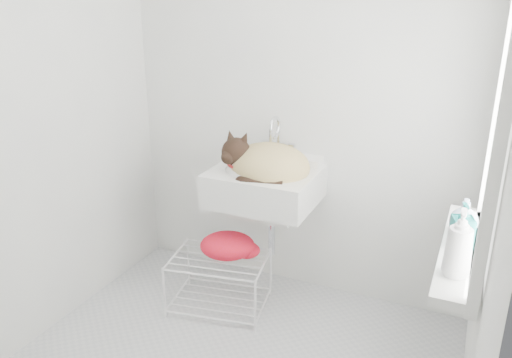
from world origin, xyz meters
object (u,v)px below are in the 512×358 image
at_px(cat, 266,164).
at_px(wire_rack, 219,284).
at_px(bottle_b, 460,246).
at_px(sink, 265,170).
at_px(bottle_c, 462,232).
at_px(bottle_a, 455,275).

height_order(cat, wire_rack, cat).
bearing_deg(cat, bottle_b, -23.72).
relative_size(sink, cat, 1.22).
height_order(wire_rack, bottle_c, bottle_c).
height_order(cat, bottle_c, cat).
relative_size(cat, wire_rack, 0.90).
relative_size(wire_rack, bottle_a, 2.49).
relative_size(sink, wire_rack, 1.10).
bearing_deg(sink, bottle_a, -35.77).
bearing_deg(cat, wire_rack, -135.22).
bearing_deg(bottle_c, sink, 159.88).
distance_m(cat, wire_rack, 0.80).
xyz_separation_m(sink, bottle_c, (1.10, -0.40, 0.00)).
height_order(bottle_b, bottle_c, bottle_b).
relative_size(bottle_a, bottle_b, 1.19).
bearing_deg(bottle_a, sink, 144.23).
distance_m(sink, cat, 0.05).
height_order(cat, bottle_a, cat).
bearing_deg(bottle_c, bottle_a, -90.00).
bearing_deg(cat, bottle_a, -33.48).
xyz_separation_m(bottle_b, bottle_c, (0.00, 0.14, 0.00)).
bearing_deg(bottle_b, bottle_c, 90.00).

